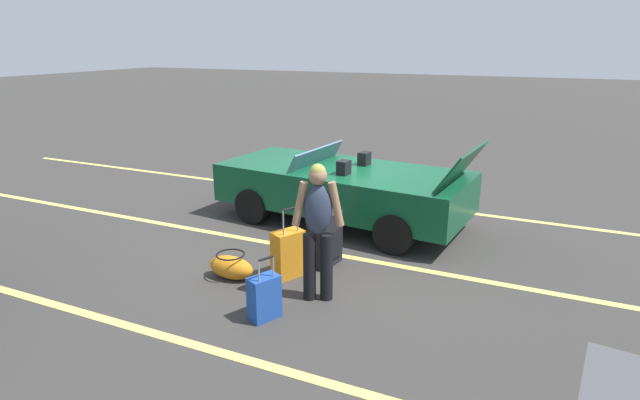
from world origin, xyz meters
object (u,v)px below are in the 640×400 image
Objects in this scene: suitcase_large_black at (325,239)px; suitcase_small_carryon at (264,297)px; duffel_bag at (231,267)px; suitcase_medium_bright at (288,254)px; traveler_person at (318,225)px; convertible_car at (332,187)px.

suitcase_small_carryon is at bearing -83.02° from suitcase_large_black.
suitcase_medium_bright is at bearing -150.27° from duffel_bag.
suitcase_medium_bright is 1.28× the size of suitcase_small_carryon.
traveler_person is (-0.35, -0.65, 0.68)m from suitcase_small_carryon.
suitcase_medium_bright is (-0.34, 2.26, -0.28)m from convertible_car.
convertible_car is at bearing -54.50° from suitcase_small_carryon.
convertible_car is 6.76× the size of duffel_bag.
suitcase_large_black is at bearing 116.00° from convertible_car.
convertible_car is at bearing -96.55° from duffel_bag.
suitcase_small_carryon is at bearing 130.47° from suitcase_medium_bright.
convertible_car is 2.68m from duffel_bag.
convertible_car is 1.85m from suitcase_large_black.
traveler_person reaches higher than suitcase_small_carryon.
suitcase_large_black is 1.31m from duffel_bag.
suitcase_medium_bright is 0.75m from duffel_bag.
traveler_person reaches higher than convertible_car.
suitcase_large_black is 1.08× the size of suitcase_medium_bright.
suitcase_large_black reaches higher than suitcase_medium_bright.
duffel_bag is at bearing -12.12° from suitcase_small_carryon.
suitcase_medium_bright is 1.08m from suitcase_small_carryon.
traveler_person is (-0.95, 2.66, 0.34)m from convertible_car.
suitcase_small_carryon is 0.45× the size of traveler_person.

